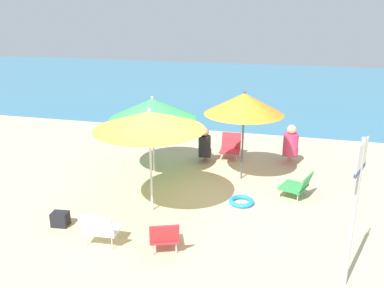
{
  "coord_description": "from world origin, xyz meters",
  "views": [
    {
      "loc": [
        2.04,
        -6.82,
        3.6
      ],
      "look_at": [
        -0.15,
        1.62,
        0.7
      ],
      "focal_mm": 38.45,
      "sensor_mm": 36.0,
      "label": 1
    }
  ],
  "objects_px": {
    "beach_chair_d": "(100,228)",
    "umbrella_orange": "(244,104)",
    "warning_sign": "(357,192)",
    "beach_bag": "(60,219)",
    "beach_chair_b": "(231,146)",
    "swim_ring": "(241,201)",
    "umbrella_green": "(152,109)",
    "beach_chair_c": "(164,235)",
    "beach_chair_a": "(298,185)",
    "person_a": "(205,146)",
    "umbrella_yellow": "(149,121)",
    "person_b": "(291,144)"
  },
  "relations": [
    {
      "from": "umbrella_yellow",
      "to": "beach_chair_d",
      "type": "xyz_separation_m",
      "value": [
        -0.38,
        -1.34,
        -1.41
      ]
    },
    {
      "from": "umbrella_green",
      "to": "beach_chair_a",
      "type": "distance_m",
      "value": 3.5
    },
    {
      "from": "umbrella_green",
      "to": "warning_sign",
      "type": "bearing_deg",
      "value": -39.7
    },
    {
      "from": "beach_chair_b",
      "to": "warning_sign",
      "type": "relative_size",
      "value": 0.28
    },
    {
      "from": "umbrella_green",
      "to": "beach_chair_c",
      "type": "xyz_separation_m",
      "value": [
        1.26,
        -3.07,
        -1.2
      ]
    },
    {
      "from": "umbrella_orange",
      "to": "beach_chair_a",
      "type": "distance_m",
      "value": 1.99
    },
    {
      "from": "swim_ring",
      "to": "beach_bag",
      "type": "height_order",
      "value": "beach_bag"
    },
    {
      "from": "beach_chair_a",
      "to": "umbrella_green",
      "type": "bearing_deg",
      "value": 9.8
    },
    {
      "from": "umbrella_yellow",
      "to": "beach_chair_d",
      "type": "bearing_deg",
      "value": -105.9
    },
    {
      "from": "umbrella_green",
      "to": "beach_chair_d",
      "type": "height_order",
      "value": "umbrella_green"
    },
    {
      "from": "umbrella_yellow",
      "to": "swim_ring",
      "type": "distance_m",
      "value": 2.41
    },
    {
      "from": "beach_chair_c",
      "to": "warning_sign",
      "type": "xyz_separation_m",
      "value": [
        2.63,
        -0.16,
        1.11
      ]
    },
    {
      "from": "umbrella_yellow",
      "to": "swim_ring",
      "type": "xyz_separation_m",
      "value": [
        1.57,
        0.69,
        -1.69
      ]
    },
    {
      "from": "beach_bag",
      "to": "umbrella_green",
      "type": "bearing_deg",
      "value": 75.06
    },
    {
      "from": "person_a",
      "to": "person_b",
      "type": "distance_m",
      "value": 2.05
    },
    {
      "from": "beach_chair_b",
      "to": "swim_ring",
      "type": "distance_m",
      "value": 2.62
    },
    {
      "from": "umbrella_orange",
      "to": "person_b",
      "type": "distance_m",
      "value": 1.95
    },
    {
      "from": "umbrella_orange",
      "to": "swim_ring",
      "type": "bearing_deg",
      "value": -81.8
    },
    {
      "from": "beach_chair_d",
      "to": "person_b",
      "type": "bearing_deg",
      "value": -34.89
    },
    {
      "from": "person_a",
      "to": "umbrella_yellow",
      "type": "bearing_deg",
      "value": 162.87
    },
    {
      "from": "umbrella_green",
      "to": "person_a",
      "type": "height_order",
      "value": "umbrella_green"
    },
    {
      "from": "umbrella_orange",
      "to": "beach_chair_c",
      "type": "height_order",
      "value": "umbrella_orange"
    },
    {
      "from": "beach_chair_c",
      "to": "beach_chair_d",
      "type": "height_order",
      "value": "beach_chair_d"
    },
    {
      "from": "person_a",
      "to": "warning_sign",
      "type": "height_order",
      "value": "warning_sign"
    },
    {
      "from": "warning_sign",
      "to": "beach_chair_d",
      "type": "bearing_deg",
      "value": -161.37
    },
    {
      "from": "beach_chair_d",
      "to": "beach_chair_a",
      "type": "bearing_deg",
      "value": -51.91
    },
    {
      "from": "beach_chair_c",
      "to": "person_a",
      "type": "xyz_separation_m",
      "value": [
        -0.25,
        3.9,
        0.15
      ]
    },
    {
      "from": "person_a",
      "to": "beach_bag",
      "type": "height_order",
      "value": "person_a"
    },
    {
      "from": "beach_chair_d",
      "to": "swim_ring",
      "type": "distance_m",
      "value": 2.84
    },
    {
      "from": "beach_chair_b",
      "to": "beach_chair_d",
      "type": "bearing_deg",
      "value": -18.06
    },
    {
      "from": "warning_sign",
      "to": "swim_ring",
      "type": "bearing_deg",
      "value": 148.67
    },
    {
      "from": "person_a",
      "to": "swim_ring",
      "type": "height_order",
      "value": "person_a"
    },
    {
      "from": "umbrella_orange",
      "to": "beach_bag",
      "type": "distance_m",
      "value": 4.26
    },
    {
      "from": "beach_chair_c",
      "to": "person_a",
      "type": "height_order",
      "value": "person_a"
    },
    {
      "from": "swim_ring",
      "to": "beach_chair_d",
      "type": "bearing_deg",
      "value": -133.85
    },
    {
      "from": "beach_chair_a",
      "to": "warning_sign",
      "type": "bearing_deg",
      "value": 123.95
    },
    {
      "from": "warning_sign",
      "to": "umbrella_green",
      "type": "bearing_deg",
      "value": 159.83
    },
    {
      "from": "person_b",
      "to": "beach_chair_c",
      "type": "bearing_deg",
      "value": 161.14
    },
    {
      "from": "person_a",
      "to": "person_b",
      "type": "relative_size",
      "value": 0.9
    },
    {
      "from": "umbrella_orange",
      "to": "beach_chair_d",
      "type": "distance_m",
      "value": 3.96
    },
    {
      "from": "swim_ring",
      "to": "umbrella_green",
      "type": "bearing_deg",
      "value": 152.56
    },
    {
      "from": "beach_chair_d",
      "to": "swim_ring",
      "type": "bearing_deg",
      "value": -46.64
    },
    {
      "from": "umbrella_green",
      "to": "person_a",
      "type": "relative_size",
      "value": 2.15
    },
    {
      "from": "beach_chair_b",
      "to": "beach_bag",
      "type": "relative_size",
      "value": 2.11
    },
    {
      "from": "beach_chair_d",
      "to": "umbrella_orange",
      "type": "bearing_deg",
      "value": -31.44
    },
    {
      "from": "beach_chair_b",
      "to": "beach_chair_c",
      "type": "height_order",
      "value": "beach_chair_b"
    },
    {
      "from": "person_a",
      "to": "person_b",
      "type": "height_order",
      "value": "person_b"
    },
    {
      "from": "beach_bag",
      "to": "umbrella_orange",
      "type": "bearing_deg",
      "value": 46.11
    },
    {
      "from": "beach_chair_c",
      "to": "swim_ring",
      "type": "relative_size",
      "value": 1.42
    },
    {
      "from": "warning_sign",
      "to": "beach_bag",
      "type": "xyz_separation_m",
      "value": [
        -4.62,
        0.46,
        -1.27
      ]
    }
  ]
}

